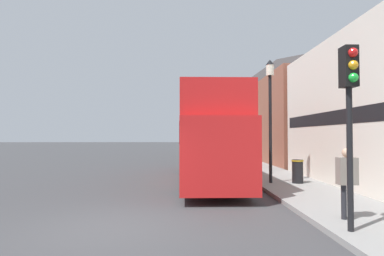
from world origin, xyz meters
name	(u,v)px	position (x,y,z in m)	size (l,w,h in m)	color
ground_plane	(166,158)	(0.00, 21.00, 0.00)	(144.00, 144.00, 0.00)	#3D3D3F
sidewalk	(237,160)	(6.12, 18.00, 0.07)	(2.86, 108.00, 0.14)	gray
brick_terrace_rear	(277,108)	(10.54, 21.41, 4.72)	(6.00, 21.68, 9.44)	#935642
tour_bus	(207,143)	(2.75, 7.30, 1.76)	(2.46, 10.64, 3.90)	red
parked_car_ahead_of_bus	(209,154)	(3.59, 16.18, 0.67)	(1.94, 4.34, 1.41)	maroon
pedestrian_nearest	(347,176)	(5.51, 0.11, 1.14)	(0.44, 0.24, 1.66)	#232328
traffic_signal	(350,95)	(5.10, -0.78, 2.93)	(0.28, 0.42, 3.80)	black
lamp_post_nearest	(270,98)	(5.28, 5.55, 3.65)	(0.35, 0.35, 5.15)	black
lamp_post_second	(233,121)	(5.23, 14.88, 3.16)	(0.35, 0.35, 4.34)	black
lamp_post_third	(218,125)	(5.16, 24.21, 3.21)	(0.35, 0.35, 4.42)	black
litter_bin	(298,171)	(6.37, 5.44, 0.65)	(0.48, 0.48, 0.96)	black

